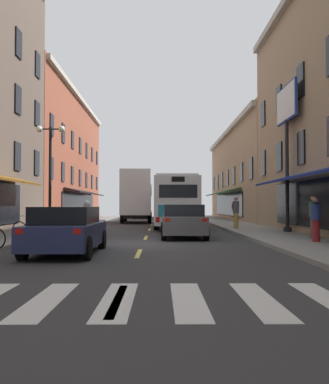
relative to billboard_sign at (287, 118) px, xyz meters
The scene contains 16 objects.
ground_plane 10.51m from the billboard_sign, 144.21° to the right, with size 34.80×80.00×0.10m, color #333335.
lane_centre_dashes 10.61m from the billboard_sign, 142.90° to the right, with size 0.14×73.90×0.01m.
crosswalk_near 17.65m from the billboard_sign, 115.05° to the right, with size 7.10×2.80×0.01m.
sidewalk_right 7.80m from the billboard_sign, 102.75° to the right, with size 3.00×80.00×0.14m, color gray.
billboard_sign is the anchor object (origin of this frame).
transit_bus 10.33m from the billboard_sign, 125.33° to the left, with size 2.68×12.49×3.22m.
box_truck 17.35m from the billboard_sign, 119.70° to the left, with size 2.57×6.96×4.28m.
sedan_near 7.71m from the billboard_sign, 158.41° to the right, with size 1.99×4.70×1.50m.
sedan_mid 27.88m from the billboard_sign, 107.73° to the left, with size 1.96×4.47×1.41m.
sedan_far 13.67m from the billboard_sign, 136.71° to the right, with size 1.95×4.55×1.42m.
motorcycle_rider 11.49m from the billboard_sign, 155.69° to the right, with size 0.63×2.07×1.66m.
bicycle_near 13.45m from the billboard_sign, 162.12° to the right, with size 1.68×0.55×0.91m.
pedestrian_near 6.08m from the billboard_sign, 122.82° to the left, with size 0.38×0.52×1.83m.
pedestrian_mid 7.80m from the billboard_sign, 96.79° to the right, with size 0.36×0.36×1.62m.
pedestrian_far 6.40m from the billboard_sign, 92.19° to the right, with size 0.36×0.36×1.74m.
street_lamp_twin 12.15m from the billboard_sign, behind, with size 1.42×0.32×5.24m.
Camera 1 is at (0.67, -16.82, 1.47)m, focal length 40.88 mm.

